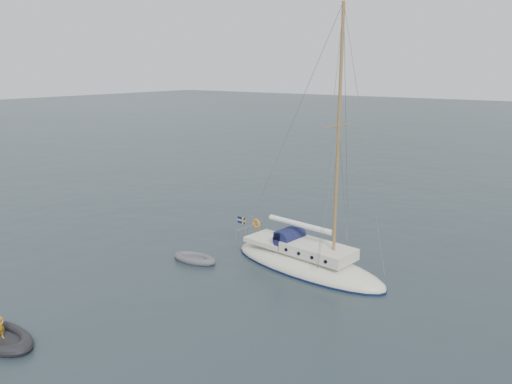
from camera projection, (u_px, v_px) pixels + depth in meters
The scene contains 3 objects.
ground at pixel (303, 272), 25.33m from camera, with size 300.00×300.00×0.00m, color black.
sailboat at pixel (307, 250), 25.49m from camera, with size 9.48×2.84×13.51m.
dinghy at pixel (195, 259), 26.70m from camera, with size 2.58×1.16×0.37m.
Camera 1 is at (11.89, -20.51, 10.12)m, focal length 35.00 mm.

